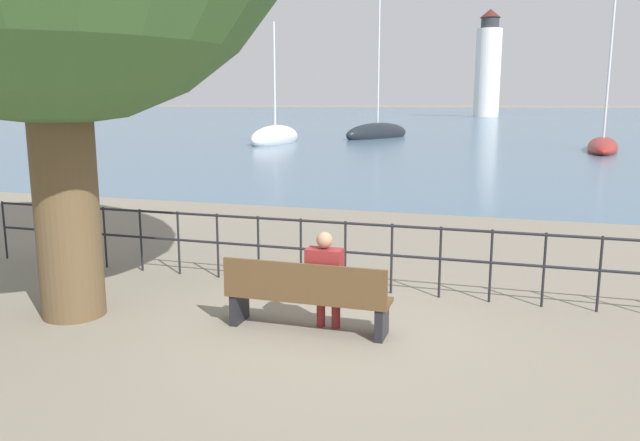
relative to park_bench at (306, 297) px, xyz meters
The scene contains 9 objects.
ground_plane 0.45m from the park_bench, 90.00° to the left, with size 1000.00×1000.00×0.00m, color gray.
harbor_water 158.68m from the park_bench, 90.00° to the left, with size 600.00×300.00×0.01m.
park_bench is the anchor object (origin of this frame).
seated_person_left 0.34m from the park_bench, 19.64° to the left, with size 0.44×0.35×1.26m.
promenade_railing 1.87m from the park_bench, 90.00° to the left, with size 12.75×0.04×1.05m.
sailboat_0 35.62m from the park_bench, 111.88° to the left, with size 2.02×7.11×8.52m.
sailboat_2 41.90m from the park_bench, 100.86° to the left, with size 4.53×7.73×12.42m.
sailboat_4 33.40m from the park_bench, 77.44° to the left, with size 2.61×8.79×9.98m.
harbor_lighthouse 117.26m from the park_bench, 91.53° to the left, with size 4.70×4.70×19.60m.
Camera 1 is at (2.34, -7.03, 2.80)m, focal length 35.00 mm.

